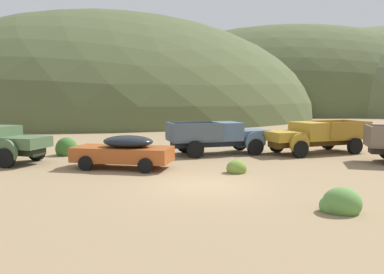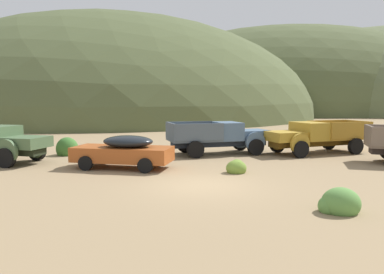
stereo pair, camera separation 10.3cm
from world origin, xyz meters
name	(u,v)px [view 1 (the left image)]	position (x,y,z in m)	size (l,w,h in m)	color
ground_plane	(202,185)	(0.00, 0.00, 0.00)	(300.00, 300.00, 0.00)	#937A56
hill_center	(115,115)	(-13.37, 62.00, 0.00)	(76.11, 81.29, 37.48)	#4C5633
hill_distant	(293,112)	(27.29, 74.14, 0.00)	(91.86, 53.90, 40.40)	#4C5633
car_oxide_orange	(120,151)	(-3.64, 3.70, 0.82)	(5.14, 2.90, 1.57)	#A34C1E
truck_chalk_blue	(225,137)	(1.93, 8.11, 1.02)	(6.30, 3.60, 1.91)	#262D39
truck_mustard	(310,137)	(7.05, 7.92, 1.02)	(6.74, 4.08, 1.91)	#593D12
bush_near_barrel	(340,204)	(3.75, -3.46, 0.24)	(1.21, 1.01, 0.94)	#5B8E42
bush_between_trucks	(237,168)	(1.72, 2.37, 0.20)	(0.91, 0.87, 0.75)	olive
bush_front_left	(67,149)	(-7.39, 7.96, 0.33)	(1.27, 1.28, 1.36)	#3D702D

